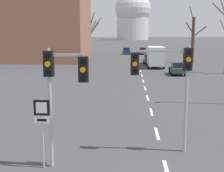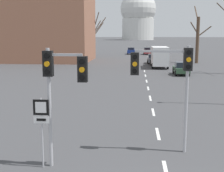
{
  "view_description": "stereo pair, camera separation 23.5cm",
  "coord_description": "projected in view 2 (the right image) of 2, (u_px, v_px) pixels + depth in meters",
  "views": [
    {
      "loc": [
        -1.42,
        -8.27,
        5.17
      ],
      "look_at": [
        -2.21,
        5.08,
        2.89
      ],
      "focal_mm": 50.0,
      "sensor_mm": 36.0,
      "label": 1
    },
    {
      "loc": [
        -1.19,
        -8.25,
        5.17
      ],
      "look_at": [
        -2.21,
        5.08,
        2.89
      ],
      "focal_mm": 50.0,
      "sensor_mm": 36.0,
      "label": 2
    }
  ],
  "objects": [
    {
      "name": "lane_stripe_6",
      "position": [
        145.0,
        76.0,
        38.32
      ],
      "size": [
        0.16,
        2.0,
        0.01
      ],
      "primitive_type": "cube",
      "color": "silver",
      "rests_on": "ground_plane"
    },
    {
      "name": "bare_tree_right_far",
      "position": [
        198.0,
        38.0,
        53.49
      ],
      "size": [
        3.75,
        4.23,
        9.95
      ],
      "color": "brown",
      "rests_on": "ground_plane"
    },
    {
      "name": "sedan_near_left",
      "position": [
        131.0,
        51.0,
        76.98
      ],
      "size": [
        1.9,
        3.89,
        1.65
      ],
      "color": "navy",
      "rests_on": "ground_plane"
    },
    {
      "name": "bare_tree_left_near",
      "position": [
        81.0,
        40.0,
        57.02
      ],
      "size": [
        2.09,
        4.22,
        7.78
      ],
      "color": "brown",
      "rests_on": "ground_plane"
    },
    {
      "name": "lane_stripe_2",
      "position": [
        153.0,
        112.0,
        20.63
      ],
      "size": [
        0.16,
        2.0,
        0.01
      ],
      "primitive_type": "cube",
      "color": "silver",
      "rests_on": "ground_plane"
    },
    {
      "name": "sedan_mid_centre",
      "position": [
        147.0,
        51.0,
        75.98
      ],
      "size": [
        1.76,
        4.23,
        1.73
      ],
      "color": "maroon",
      "rests_on": "ground_plane"
    },
    {
      "name": "lane_stripe_5",
      "position": [
        147.0,
        81.0,
        33.9
      ],
      "size": [
        0.16,
        2.0,
        0.01
      ],
      "primitive_type": "cube",
      "color": "silver",
      "rests_on": "ground_plane"
    },
    {
      "name": "lane_stripe_1",
      "position": [
        158.0,
        134.0,
        16.21
      ],
      "size": [
        0.16,
        2.0,
        0.01
      ],
      "primitive_type": "cube",
      "color": "silver",
      "rests_on": "ground_plane"
    },
    {
      "name": "lane_stripe_0",
      "position": [
        166.0,
        171.0,
        11.79
      ],
      "size": [
        0.16,
        2.0,
        0.01
      ],
      "primitive_type": "cube",
      "color": "silver",
      "rests_on": "ground_plane"
    },
    {
      "name": "traffic_signal_centre_tall",
      "position": [
        168.0,
        72.0,
        13.21
      ],
      "size": [
        2.59,
        0.34,
        4.66
      ],
      "color": "#B2B2B7",
      "rests_on": "ground_plane"
    },
    {
      "name": "apartment_block_left",
      "position": [
        42.0,
        6.0,
        57.46
      ],
      "size": [
        18.0,
        14.0,
        20.09
      ],
      "primitive_type": "cube",
      "color": "#9E664C",
      "rests_on": "ground_plane"
    },
    {
      "name": "route_sign_post",
      "position": [
        41.0,
        121.0,
        11.85
      ],
      "size": [
        0.6,
        0.08,
        2.75
      ],
      "color": "#B2B2B7",
      "rests_on": "ground_plane"
    },
    {
      "name": "lane_stripe_7",
      "position": [
        144.0,
        71.0,
        42.75
      ],
      "size": [
        0.16,
        2.0,
        0.01
      ],
      "primitive_type": "cube",
      "color": "silver",
      "rests_on": "ground_plane"
    },
    {
      "name": "sedan_far_left",
      "position": [
        153.0,
        59.0,
        53.21
      ],
      "size": [
        1.74,
        3.81,
        1.63
      ],
      "color": "slate",
      "rests_on": "ground_plane"
    },
    {
      "name": "sedan_near_right",
      "position": [
        181.0,
        68.0,
        38.87
      ],
      "size": [
        1.77,
        3.91,
        1.62
      ],
      "color": "#2D4C33",
      "rests_on": "ground_plane"
    },
    {
      "name": "traffic_signal_near_left",
      "position": [
        61.0,
        78.0,
        11.68
      ],
      "size": [
        1.66,
        0.34,
        4.63
      ],
      "color": "#B2B2B7",
      "rests_on": "ground_plane"
    },
    {
      "name": "lane_stripe_4",
      "position": [
        148.0,
        88.0,
        29.48
      ],
      "size": [
        0.16,
        2.0,
        0.01
      ],
      "primitive_type": "cube",
      "color": "silver",
      "rests_on": "ground_plane"
    },
    {
      "name": "capitol_dome",
      "position": [
        138.0,
        15.0,
        233.04
      ],
      "size": [
        26.4,
        26.4,
        37.3
      ],
      "color": "silver",
      "rests_on": "ground_plane"
    },
    {
      "name": "lane_stripe_3",
      "position": [
        150.0,
        98.0,
        25.06
      ],
      "size": [
        0.16,
        2.0,
        0.01
      ],
      "primitive_type": "cube",
      "color": "silver",
      "rests_on": "ground_plane"
    },
    {
      "name": "delivery_truck",
      "position": [
        159.0,
        56.0,
        47.25
      ],
      "size": [
        2.44,
        7.2,
        3.14
      ],
      "color": "#333842",
      "rests_on": "ground_plane"
    },
    {
      "name": "bare_tree_left_far",
      "position": [
        95.0,
        37.0,
        65.18
      ],
      "size": [
        2.68,
        2.81,
        9.36
      ],
      "color": "brown",
      "rests_on": "ground_plane"
    }
  ]
}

